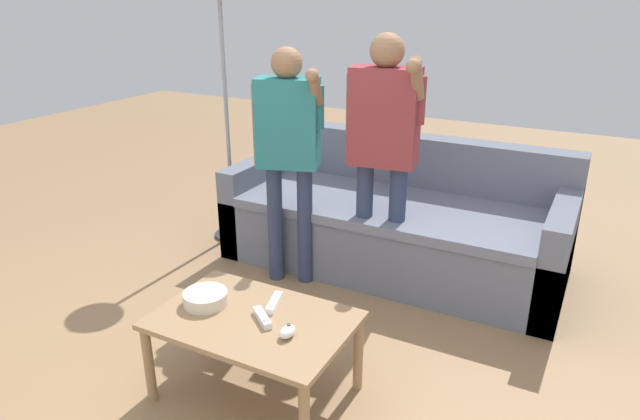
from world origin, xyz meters
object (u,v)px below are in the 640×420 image
couch (396,222)px  player_center (384,137)px  snack_bowl (205,298)px  game_remote_wand_near (262,318)px  game_remote_nunchuk (287,332)px  coffee_table (254,328)px  floor_lamp (220,0)px  game_remote_wand_far (274,303)px  player_left (288,141)px

couch → player_center: 0.77m
snack_bowl → game_remote_wand_near: (0.30, 0.00, -0.01)m
snack_bowl → game_remote_nunchuk: size_ratio=2.28×
game_remote_wand_near → player_center: bearing=87.0°
couch → coffee_table: couch is taller
snack_bowl → floor_lamp: floor_lamp is taller
snack_bowl → player_center: size_ratio=0.13×
snack_bowl → game_remote_wand_far: size_ratio=1.20×
player_center → game_remote_wand_far: (-0.08, -1.05, -0.54)m
coffee_table → snack_bowl: (-0.25, -0.00, 0.08)m
player_center → couch: bearing=94.9°
game_remote_nunchuk → player_left: 1.33m
snack_bowl → player_left: 1.14m
floor_lamp → player_center: size_ratio=1.27×
player_left → player_center: 0.55m
player_center → player_left: bearing=-162.8°
player_left → coffee_table: bearing=-67.8°
game_remote_wand_near → game_remote_wand_far: same height
game_remote_nunchuk → player_center: size_ratio=0.06×
player_center → game_remote_wand_near: 1.30m
game_remote_nunchuk → floor_lamp: 2.34m
game_remote_nunchuk → game_remote_wand_near: 0.16m
couch → floor_lamp: bearing=-172.7°
snack_bowl → player_left: bearing=99.0°
coffee_table → floor_lamp: bearing=129.1°
snack_bowl → game_remote_nunchuk: bearing=-6.3°
player_left → game_remote_wand_near: bearing=-65.5°
couch → coffee_table: bearing=-92.9°
coffee_table → game_remote_nunchuk: bearing=-14.2°
couch → snack_bowl: size_ratio=10.74×
snack_bowl → player_center: 1.34m
coffee_table → game_remote_wand_near: size_ratio=5.90×
floor_lamp → player_center: (1.25, -0.22, -0.70)m
snack_bowl → game_remote_wand_far: (0.28, 0.13, -0.01)m
floor_lamp → player_left: floor_lamp is taller
game_remote_nunchuk → player_center: player_center is taller
coffee_table → player_left: (-0.42, 1.02, 0.55)m
player_center → floor_lamp: bearing=169.8°
coffee_table → game_remote_wand_near: game_remote_wand_near is taller
game_remote_wand_far → snack_bowl: bearing=-155.2°
player_left → game_remote_wand_near: (0.46, -1.02, -0.49)m
snack_bowl → couch: bearing=78.0°
couch → game_remote_wand_far: 1.44m
floor_lamp → snack_bowl: bearing=-57.8°
couch → player_center: size_ratio=1.42×
couch → player_center: bearing=-85.1°
player_left → game_remote_nunchuk: bearing=-59.9°
snack_bowl → game_remote_wand_far: snack_bowl is taller
couch → game_remote_nunchuk: couch is taller
couch → game_remote_wand_near: bearing=-91.1°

